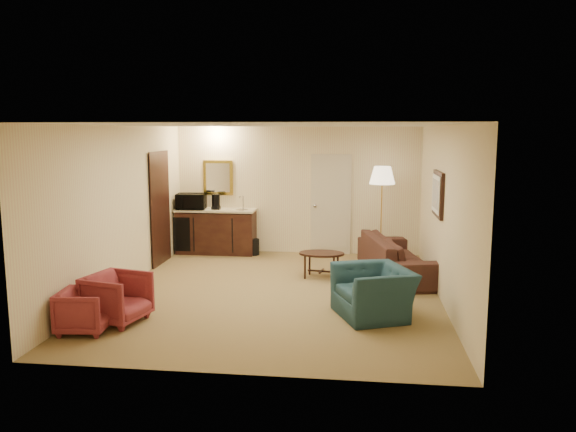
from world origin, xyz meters
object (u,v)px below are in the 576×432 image
coffee_table (321,265)px  waste_bin (253,247)px  microwave (191,200)px  coffee_maker (216,202)px  wetbar_cabinet (216,231)px  sofa (398,250)px  floor_lamp (381,214)px  rose_chair_near (85,308)px  teal_armchair (374,284)px  rose_chair_far (117,296)px

coffee_table → waste_bin: 2.24m
microwave → coffee_maker: microwave is taller
wetbar_cabinet → waste_bin: size_ratio=5.05×
sofa → floor_lamp: (-0.25, 1.10, 0.47)m
rose_chair_near → coffee_table: 4.10m
sofa → teal_armchair: bearing=155.8°
teal_armchair → microwave: bearing=-156.8°
sofa → rose_chair_near: 5.27m
rose_chair_near → coffee_table: bearing=-48.8°
teal_armchair → microwave: microwave is taller
wetbar_cabinet → coffee_table: size_ratio=2.11×
teal_armchair → floor_lamp: floor_lamp is taller
coffee_maker → microwave: bearing=168.9°
coffee_maker → wetbar_cabinet: bearing=101.7°
wetbar_cabinet → coffee_table: bearing=-36.9°
floor_lamp → microwave: size_ratio=3.19×
rose_chair_near → coffee_maker: (0.51, 4.70, 0.77)m
wetbar_cabinet → rose_chair_near: 4.75m
rose_chair_far → coffee_maker: (0.26, 4.30, 0.71)m
wetbar_cabinet → rose_chair_far: wetbar_cabinet is taller
wetbar_cabinet → coffee_maker: 0.62m
coffee_table → teal_armchair: bearing=-66.7°
wetbar_cabinet → microwave: microwave is taller
wetbar_cabinet → waste_bin: bearing=-5.1°
waste_bin → microwave: (-1.28, 0.01, 0.96)m
wetbar_cabinet → microwave: (-0.50, -0.06, 0.66)m
sofa → waste_bin: sofa is taller
teal_armchair → floor_lamp: (0.23, 3.34, 0.47)m
rose_chair_near → coffee_maker: bearing=-12.1°
coffee_table → rose_chair_near: bearing=-132.9°
coffee_table → microwave: 3.37m
wetbar_cabinet → teal_armchair: bearing=-49.5°
rose_chair_near → microwave: bearing=-5.9°
rose_chair_far → wetbar_cabinet: bearing=10.0°
rose_chair_far → microwave: microwave is taller
waste_bin → microwave: bearing=179.6°
teal_armchair → coffee_maker: bearing=-161.4°
sofa → coffee_maker: size_ratio=7.51×
teal_armchair → rose_chair_near: size_ratio=1.70×
teal_armchair → waste_bin: teal_armchair is taller
floor_lamp → microwave: (-3.85, 0.26, 0.19)m
rose_chair_near → microwave: size_ratio=1.05×
rose_chair_far → microwave: size_ratio=1.25×
coffee_table → microwave: bearing=149.3°
wetbar_cabinet → coffee_maker: size_ratio=5.26×
wetbar_cabinet → floor_lamp: (3.35, -0.32, 0.47)m
coffee_table → coffee_maker: coffee_maker is taller
wetbar_cabinet → floor_lamp: size_ratio=0.88×
wetbar_cabinet → coffee_table: 2.87m
coffee_table → rose_chair_far: bearing=-134.3°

